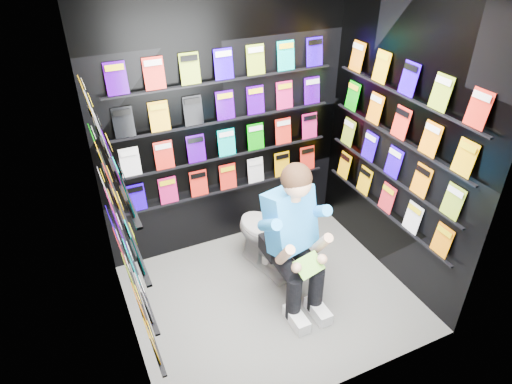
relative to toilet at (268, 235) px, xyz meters
name	(u,v)px	position (x,y,z in m)	size (l,w,h in m)	color
floor	(271,297)	(-0.17, -0.41, -0.37)	(2.40, 2.40, 0.00)	slate
wall_back	(225,124)	(-0.17, 0.59, 0.93)	(2.40, 0.04, 2.60)	black
wall_front	(351,250)	(-0.17, -1.41, 0.93)	(2.40, 0.04, 2.60)	black
wall_left	(112,211)	(-1.37, -0.41, 0.93)	(0.04, 2.00, 2.60)	black
wall_right	(400,143)	(1.03, -0.41, 0.93)	(0.04, 2.00, 2.60)	black
comics_back	(226,124)	(-0.17, 0.56, 0.94)	(2.10, 0.06, 1.37)	red
comics_left	(116,210)	(-1.34, -0.41, 0.94)	(0.06, 1.70, 1.37)	red
comics_right	(397,143)	(1.00, -0.41, 0.94)	(0.06, 1.70, 1.37)	red
toilet	(268,235)	(0.00, 0.00, 0.00)	(0.42, 0.75, 0.73)	white
longbox	(283,258)	(0.11, -0.11, -0.23)	(0.20, 0.36, 0.27)	white
longbox_lid	(284,246)	(0.11, -0.11, -0.08)	(0.22, 0.38, 0.03)	white
reader	(289,220)	(0.00, -0.38, 0.43)	(0.56, 0.81, 1.50)	#1985E9
held_comic	(309,265)	(0.00, -0.73, 0.21)	(0.24, 0.01, 0.17)	green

